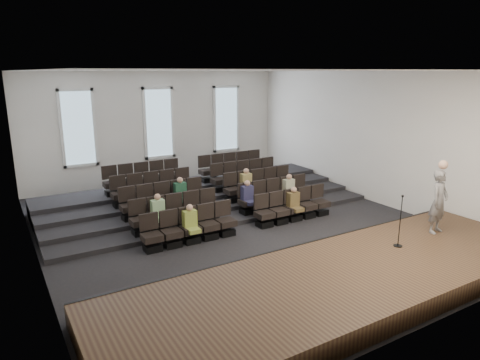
% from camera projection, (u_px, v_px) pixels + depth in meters
% --- Properties ---
extents(ground, '(14.00, 14.00, 0.00)m').
position_uv_depth(ground, '(236.00, 225.00, 14.26)').
color(ground, black).
rests_on(ground, ground).
extents(ceiling, '(12.00, 14.00, 0.02)m').
position_uv_depth(ceiling, '(236.00, 70.00, 13.03)').
color(ceiling, white).
rests_on(ceiling, ground).
extents(wall_back, '(12.00, 0.04, 5.00)m').
position_uv_depth(wall_back, '(158.00, 127.00, 19.49)').
color(wall_back, white).
rests_on(wall_back, ground).
extents(wall_front, '(12.00, 0.04, 5.00)m').
position_uv_depth(wall_front, '(430.00, 211.00, 7.80)').
color(wall_front, white).
rests_on(wall_front, ground).
extents(wall_left, '(0.04, 14.00, 5.00)m').
position_uv_depth(wall_left, '(28.00, 174.00, 10.65)').
color(wall_left, white).
rests_on(wall_left, ground).
extents(wall_right, '(0.04, 14.00, 5.00)m').
position_uv_depth(wall_right, '(369.00, 137.00, 16.64)').
color(wall_right, white).
rests_on(wall_right, ground).
extents(stage, '(11.80, 3.60, 0.50)m').
position_uv_depth(stage, '(347.00, 280.00, 9.96)').
color(stage, '#4B3620').
rests_on(stage, ground).
extents(stage_lip, '(11.80, 0.06, 0.52)m').
position_uv_depth(stage_lip, '(299.00, 253.00, 11.43)').
color(stage_lip, black).
rests_on(stage_lip, ground).
extents(risers, '(11.80, 4.80, 0.60)m').
position_uv_depth(risers, '(196.00, 196.00, 16.85)').
color(risers, black).
rests_on(risers, ground).
extents(seating_rows, '(6.80, 4.70, 1.67)m').
position_uv_depth(seating_rows, '(215.00, 194.00, 15.38)').
color(seating_rows, black).
rests_on(seating_rows, ground).
extents(windows, '(8.44, 0.10, 3.24)m').
position_uv_depth(windows, '(159.00, 123.00, 19.38)').
color(windows, white).
rests_on(windows, wall_back).
extents(audience, '(5.45, 2.64, 1.10)m').
position_uv_depth(audience, '(232.00, 197.00, 14.48)').
color(audience, '#94A542').
rests_on(audience, seating_rows).
extents(speaker, '(0.73, 0.55, 1.82)m').
position_uv_depth(speaker, '(439.00, 202.00, 12.05)').
color(speaker, slate).
rests_on(speaker, stage).
extents(mic_stand, '(0.24, 0.24, 1.41)m').
position_uv_depth(mic_stand, '(399.00, 231.00, 11.18)').
color(mic_stand, black).
rests_on(mic_stand, stage).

